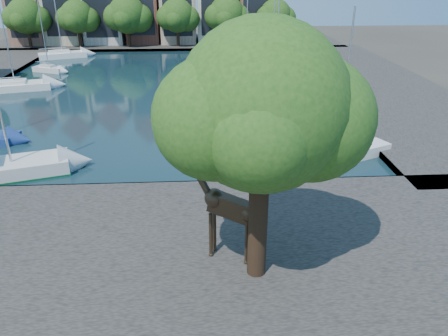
% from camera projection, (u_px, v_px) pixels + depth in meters
% --- Properties ---
extents(ground, '(160.00, 160.00, 0.00)m').
position_uv_depth(ground, '(117.00, 190.00, 26.85)').
color(ground, '#38332B').
rests_on(ground, ground).
extents(water_basin, '(38.00, 50.00, 0.08)m').
position_uv_depth(water_basin, '(152.00, 90.00, 48.58)').
color(water_basin, black).
rests_on(water_basin, ground).
extents(near_quay, '(50.00, 14.00, 0.50)m').
position_uv_depth(near_quay, '(91.00, 255.00, 20.40)').
color(near_quay, '#443F3B').
rests_on(near_quay, ground).
extents(far_quay, '(60.00, 16.00, 0.50)m').
position_uv_depth(far_quay, '(168.00, 42.00, 77.48)').
color(far_quay, '#443F3B').
rests_on(far_quay, ground).
extents(right_quay, '(14.00, 52.00, 0.50)m').
position_uv_depth(right_quay, '(372.00, 85.00, 49.81)').
color(right_quay, '#443F3B').
rests_on(right_quay, ground).
extents(plane_tree, '(8.32, 6.40, 10.62)m').
position_uv_depth(plane_tree, '(265.00, 112.00, 15.87)').
color(plane_tree, '#332114').
rests_on(plane_tree, near_quay).
extents(townhouse_west_end, '(5.44, 9.18, 14.93)m').
position_uv_depth(townhouse_west_end, '(29.00, 0.00, 73.27)').
color(townhouse_west_end, '#8D5F4D').
rests_on(townhouse_west_end, far_quay).
extents(townhouse_west_inner, '(6.43, 9.18, 15.15)m').
position_uv_depth(townhouse_west_inner, '(104.00, 0.00, 73.94)').
color(townhouse_west_inner, silver).
rests_on(townhouse_west_inner, far_quay).
extents(townhouse_east_end, '(5.44, 9.18, 14.43)m').
position_uv_depth(townhouse_east_end, '(253.00, 1.00, 75.39)').
color(townhouse_east_end, brown).
rests_on(townhouse_east_end, far_quay).
extents(far_tree_far_west, '(7.28, 5.60, 7.68)m').
position_uv_depth(far_tree_far_west, '(26.00, 17.00, 69.26)').
color(far_tree_far_west, '#332114').
rests_on(far_tree_far_west, far_quay).
extents(far_tree_west, '(6.76, 5.20, 7.36)m').
position_uv_depth(far_tree_west, '(78.00, 18.00, 69.73)').
color(far_tree_west, '#332114').
rests_on(far_tree_west, far_quay).
extents(far_tree_mid_west, '(7.80, 6.00, 8.00)m').
position_uv_depth(far_tree_mid_west, '(128.00, 16.00, 70.07)').
color(far_tree_mid_west, '#332114').
rests_on(far_tree_mid_west, far_quay).
extents(far_tree_mid_east, '(7.02, 5.40, 7.52)m').
position_uv_depth(far_tree_mid_east, '(178.00, 17.00, 70.56)').
color(far_tree_mid_east, '#332114').
rests_on(far_tree_mid_east, far_quay).
extents(far_tree_east, '(7.54, 5.80, 7.84)m').
position_uv_depth(far_tree_east, '(227.00, 16.00, 70.93)').
color(far_tree_east, '#332114').
rests_on(far_tree_east, far_quay).
extents(far_tree_far_east, '(6.76, 5.20, 7.36)m').
position_uv_depth(far_tree_far_east, '(276.00, 16.00, 71.42)').
color(far_tree_far_east, '#332114').
rests_on(far_tree_far_east, far_quay).
extents(giraffe_statue, '(3.54, 1.78, 5.28)m').
position_uv_depth(giraffe_statue, '(225.00, 206.00, 18.87)').
color(giraffe_statue, '#36281B').
rests_on(giraffe_statue, near_quay).
extents(sailboat_left_c, '(7.77, 4.30, 11.68)m').
position_uv_depth(sailboat_left_c, '(15.00, 85.00, 48.04)').
color(sailboat_left_c, white).
rests_on(sailboat_left_c, water_basin).
extents(sailboat_left_d, '(4.44, 3.01, 9.17)m').
position_uv_depth(sailboat_left_d, '(49.00, 68.00, 56.35)').
color(sailboat_left_d, silver).
rests_on(sailboat_left_d, water_basin).
extents(sailboat_left_e, '(7.15, 4.60, 9.84)m').
position_uv_depth(sailboat_left_e, '(62.00, 54.00, 65.06)').
color(sailboat_left_e, white).
rests_on(sailboat_left_e, water_basin).
extents(sailboat_right_a, '(8.09, 5.63, 10.20)m').
position_uv_depth(sailboat_right_a, '(338.00, 150.00, 30.98)').
color(sailboat_right_a, silver).
rests_on(sailboat_right_a, water_basin).
extents(sailboat_right_b, '(6.55, 3.40, 11.22)m').
position_uv_depth(sailboat_right_b, '(274.00, 110.00, 39.77)').
color(sailboat_right_b, navy).
rests_on(sailboat_right_b, water_basin).
extents(sailboat_right_c, '(6.92, 3.84, 10.35)m').
position_uv_depth(sailboat_right_c, '(272.00, 67.00, 56.83)').
color(sailboat_right_c, white).
rests_on(sailboat_right_c, water_basin).
extents(sailboat_right_d, '(6.35, 3.91, 10.08)m').
position_uv_depth(sailboat_right_d, '(246.00, 59.00, 61.54)').
color(sailboat_right_d, beige).
rests_on(sailboat_right_d, water_basin).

